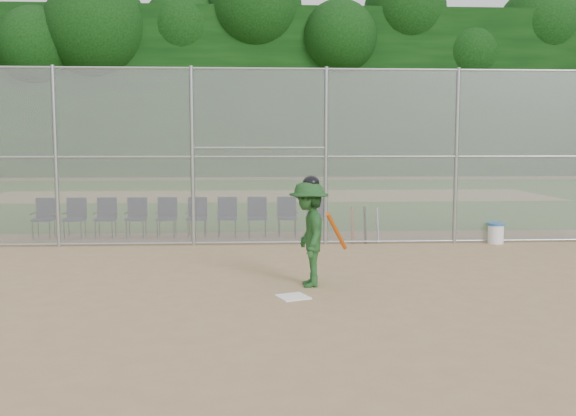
{
  "coord_description": "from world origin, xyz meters",
  "views": [
    {
      "loc": [
        -0.67,
        -9.45,
        2.36
      ],
      "look_at": [
        0.0,
        2.5,
        1.1
      ],
      "focal_mm": 40.0,
      "sensor_mm": 36.0,
      "label": 1
    }
  ],
  "objects": [
    {
      "name": "spare_bats",
      "position": [
        1.93,
        5.14,
        0.42
      ],
      "size": [
        0.66,
        0.31,
        0.84
      ],
      "color": "#D84C14",
      "rests_on": "ground"
    },
    {
      "name": "chair_0",
      "position": [
        -5.75,
        6.32,
        0.48
      ],
      "size": [
        0.54,
        0.52,
        0.96
      ],
      "primitive_type": null,
      "color": "#101A3E",
      "rests_on": "ground"
    },
    {
      "name": "chair_8",
      "position": [
        0.19,
        6.32,
        0.48
      ],
      "size": [
        0.54,
        0.52,
        0.96
      ],
      "primitive_type": null,
      "color": "#101A3E",
      "rests_on": "ground"
    },
    {
      "name": "chair_9",
      "position": [
        0.93,
        6.32,
        0.48
      ],
      "size": [
        0.54,
        0.52,
        0.96
      ],
      "primitive_type": null,
      "color": "#101A3E",
      "rests_on": "ground"
    },
    {
      "name": "treeline",
      "position": [
        0.0,
        20.0,
        5.5
      ],
      "size": [
        81.0,
        60.0,
        11.0
      ],
      "color": "black",
      "rests_on": "ground"
    },
    {
      "name": "chair_5",
      "position": [
        -2.03,
        6.32,
        0.48
      ],
      "size": [
        0.54,
        0.52,
        0.96
      ],
      "primitive_type": null,
      "color": "#101A3E",
      "rests_on": "ground"
    },
    {
      "name": "dirt_patch_far",
      "position": [
        0.0,
        18.0,
        0.01
      ],
      "size": [
        24.0,
        24.0,
        0.0
      ],
      "primitive_type": "plane",
      "color": "tan",
      "rests_on": "ground"
    },
    {
      "name": "backstop_fence",
      "position": [
        0.0,
        5.0,
        2.07
      ],
      "size": [
        16.09,
        0.09,
        4.0
      ],
      "color": "gray",
      "rests_on": "ground"
    },
    {
      "name": "chair_1",
      "position": [
        -5.0,
        6.32,
        0.48
      ],
      "size": [
        0.54,
        0.52,
        0.96
      ],
      "primitive_type": null,
      "color": "#101A3E",
      "rests_on": "ground"
    },
    {
      "name": "water_cooler",
      "position": [
        4.93,
        4.88,
        0.24
      ],
      "size": [
        0.37,
        0.37,
        0.47
      ],
      "color": "white",
      "rests_on": "ground"
    },
    {
      "name": "home_plate",
      "position": [
        -0.07,
        0.02,
        0.01
      ],
      "size": [
        0.56,
        0.56,
        0.02
      ],
      "primitive_type": "cube",
      "rotation": [
        0.0,
        0.0,
        0.38
      ],
      "color": "white",
      "rests_on": "ground"
    },
    {
      "name": "chair_7",
      "position": [
        -0.55,
        6.32,
        0.48
      ],
      "size": [
        0.54,
        0.52,
        0.96
      ],
      "primitive_type": null,
      "color": "#101A3E",
      "rests_on": "ground"
    },
    {
      "name": "chair_4",
      "position": [
        -2.78,
        6.32,
        0.48
      ],
      "size": [
        0.54,
        0.52,
        0.96
      ],
      "primitive_type": null,
      "color": "#101A3E",
      "rests_on": "ground"
    },
    {
      "name": "grass_strip",
      "position": [
        0.0,
        18.0,
        0.01
      ],
      "size": [
        100.0,
        100.0,
        0.0
      ],
      "primitive_type": "plane",
      "color": "#2D621D",
      "rests_on": "ground"
    },
    {
      "name": "batter_at_plate",
      "position": [
        0.24,
        0.79,
        0.87
      ],
      "size": [
        0.95,
        1.24,
        1.8
      ],
      "color": "#1C471E",
      "rests_on": "ground"
    },
    {
      "name": "chair_2",
      "position": [
        -4.26,
        6.32,
        0.48
      ],
      "size": [
        0.54,
        0.52,
        0.96
      ],
      "primitive_type": null,
      "color": "#101A3E",
      "rests_on": "ground"
    },
    {
      "name": "ground",
      "position": [
        0.0,
        0.0,
        0.0
      ],
      "size": [
        100.0,
        100.0,
        0.0
      ],
      "primitive_type": "plane",
      "color": "tan",
      "rests_on": "ground"
    },
    {
      "name": "chair_6",
      "position": [
        -1.29,
        6.32,
        0.48
      ],
      "size": [
        0.54,
        0.52,
        0.96
      ],
      "primitive_type": null,
      "color": "#101A3E",
      "rests_on": "ground"
    },
    {
      "name": "chair_3",
      "position": [
        -3.52,
        6.32,
        0.48
      ],
      "size": [
        0.54,
        0.52,
        0.96
      ],
      "primitive_type": null,
      "color": "#101A3E",
      "rests_on": "ground"
    }
  ]
}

